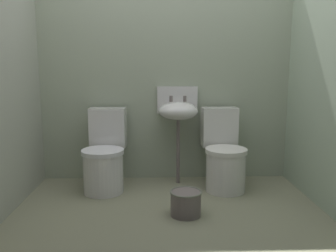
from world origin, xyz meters
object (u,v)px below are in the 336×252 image
object	(u,v)px
sink	(178,110)
bucket	(186,202)
toilet_left	(105,157)
toilet_right	(224,156)

from	to	relation	value
sink	bucket	world-z (taller)	sink
sink	toilet_left	bearing A→B (deg)	-165.47
toilet_right	bucket	distance (m)	0.81
toilet_right	bucket	xyz separation A→B (m)	(-0.43, -0.65, -0.21)
toilet_left	toilet_right	world-z (taller)	same
sink	bucket	size ratio (longest dim) A/B	3.77
toilet_left	bucket	size ratio (longest dim) A/B	2.97
toilet_right	sink	world-z (taller)	sink
toilet_left	sink	size ratio (longest dim) A/B	0.79
toilet_left	sink	world-z (taller)	sink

